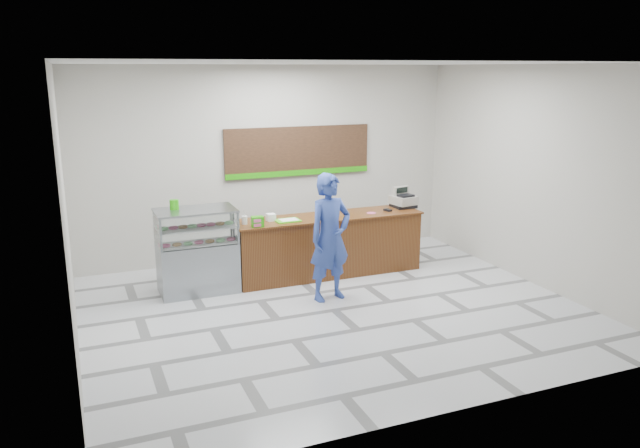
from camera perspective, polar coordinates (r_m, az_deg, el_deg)
name	(u,v)px	position (r m, az deg, el deg)	size (l,w,h in m)	color
floor	(335,310)	(9.19, 1.34, -7.88)	(7.00, 7.00, 0.00)	silver
back_wall	(270,163)	(11.46, -4.63, 5.57)	(7.00, 7.00, 0.00)	#B8B4A9
ceiling	(336,63)	(8.53, 1.48, 14.50)	(7.00, 7.00, 0.00)	silver
sales_counter	(328,245)	(10.58, 0.74, -1.95)	(3.26, 0.76, 1.03)	#5D3416
display_case	(197,250)	(9.91, -11.17, -2.37)	(1.22, 0.72, 1.33)	gray
menu_board	(299,152)	(11.58, -1.98, 6.60)	(2.80, 0.06, 0.90)	black
cash_register	(403,200)	(11.18, 7.61, 2.21)	(0.44, 0.45, 0.36)	black
card_terminal	(388,210)	(10.85, 6.21, 1.27)	(0.07, 0.14, 0.04)	black
serving_tray	(288,220)	(10.10, -2.98, 0.33)	(0.40, 0.30, 0.02)	#4ED619
napkin_box	(271,217)	(10.13, -4.52, 0.62)	(0.13, 0.13, 0.11)	white
straw_cup	(245,220)	(9.94, -6.92, 0.35)	(0.09, 0.09, 0.13)	silver
promo_box	(257,222)	(9.75, -5.74, 0.21)	(0.19, 0.12, 0.16)	#24980A
donut_decal	(371,213)	(10.68, 4.71, 1.01)	(0.16, 0.16, 0.00)	#D05081
green_cup_left	(176,204)	(9.81, -13.06, 1.75)	(0.10, 0.10, 0.15)	#24980A
green_cup_right	(173,205)	(9.79, -13.30, 1.73)	(0.10, 0.10, 0.15)	#24980A
customer	(330,237)	(9.35, 0.92, -1.22)	(0.71, 0.46, 1.94)	#2E4599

